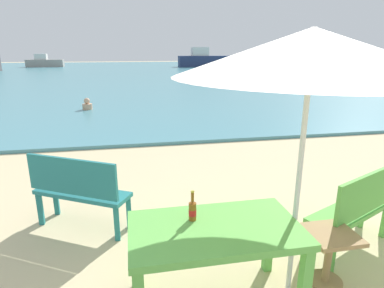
{
  "coord_description": "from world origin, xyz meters",
  "views": [
    {
      "loc": [
        -1.37,
        -2.13,
        2.14
      ],
      "look_at": [
        -0.37,
        3.0,
        0.6
      ],
      "focal_mm": 30.13,
      "sensor_mm": 36.0,
      "label": 1
    }
  ],
  "objects_px": {
    "beer_bottle_amber": "(192,210)",
    "boat_cargo_ship": "(44,62)",
    "bench_green_left": "(359,206)",
    "boat_ferry": "(204,60)",
    "bench_teal_center": "(78,189)",
    "side_table_wood": "(329,250)",
    "picnic_table_green": "(215,238)",
    "patio_umbrella": "(312,53)",
    "swimmer_person": "(87,105)",
    "boat_barge": "(352,69)"
  },
  "relations": [
    {
      "from": "beer_bottle_amber",
      "to": "bench_green_left",
      "type": "height_order",
      "value": "beer_bottle_amber"
    },
    {
      "from": "patio_umbrella",
      "to": "swimmer_person",
      "type": "xyz_separation_m",
      "value": [
        -2.83,
        9.59,
        -1.88
      ]
    },
    {
      "from": "bench_green_left",
      "to": "boat_cargo_ship",
      "type": "relative_size",
      "value": 0.29
    },
    {
      "from": "swimmer_person",
      "to": "boat_barge",
      "type": "bearing_deg",
      "value": 32.07
    },
    {
      "from": "patio_umbrella",
      "to": "boat_ferry",
      "type": "xyz_separation_m",
      "value": [
        7.85,
        37.52,
        -1.21
      ]
    },
    {
      "from": "side_table_wood",
      "to": "bench_green_left",
      "type": "xyz_separation_m",
      "value": [
        0.6,
        0.42,
        0.19
      ]
    },
    {
      "from": "beer_bottle_amber",
      "to": "boat_cargo_ship",
      "type": "distance_m",
      "value": 41.71
    },
    {
      "from": "picnic_table_green",
      "to": "bench_green_left",
      "type": "bearing_deg",
      "value": 15.35
    },
    {
      "from": "beer_bottle_amber",
      "to": "bench_green_left",
      "type": "distance_m",
      "value": 1.93
    },
    {
      "from": "swimmer_person",
      "to": "side_table_wood",
      "type": "bearing_deg",
      "value": -71.35
    },
    {
      "from": "boat_cargo_ship",
      "to": "beer_bottle_amber",
      "type": "bearing_deg",
      "value": -75.65
    },
    {
      "from": "beer_bottle_amber",
      "to": "boat_cargo_ship",
      "type": "height_order",
      "value": "boat_cargo_ship"
    },
    {
      "from": "picnic_table_green",
      "to": "bench_green_left",
      "type": "height_order",
      "value": "bench_green_left"
    },
    {
      "from": "swimmer_person",
      "to": "boat_barge",
      "type": "distance_m",
      "value": 23.2
    },
    {
      "from": "side_table_wood",
      "to": "bench_teal_center",
      "type": "relative_size",
      "value": 0.44
    },
    {
      "from": "beer_bottle_amber",
      "to": "boat_cargo_ship",
      "type": "bearing_deg",
      "value": 104.35
    },
    {
      "from": "boat_cargo_ship",
      "to": "swimmer_person",
      "type": "bearing_deg",
      "value": -74.84
    },
    {
      "from": "picnic_table_green",
      "to": "side_table_wood",
      "type": "xyz_separation_m",
      "value": [
        1.11,
        0.05,
        -0.3
      ]
    },
    {
      "from": "swimmer_person",
      "to": "boat_cargo_ship",
      "type": "distance_m",
      "value": 32.05
    },
    {
      "from": "swimmer_person",
      "to": "bench_green_left",
      "type": "bearing_deg",
      "value": -67.29
    },
    {
      "from": "bench_green_left",
      "to": "boat_ferry",
      "type": "xyz_separation_m",
      "value": [
        6.86,
        37.07,
        0.36
      ]
    },
    {
      "from": "picnic_table_green",
      "to": "boat_barge",
      "type": "relative_size",
      "value": 0.36
    },
    {
      "from": "bench_teal_center",
      "to": "bench_green_left",
      "type": "relative_size",
      "value": 0.98
    },
    {
      "from": "beer_bottle_amber",
      "to": "side_table_wood",
      "type": "height_order",
      "value": "beer_bottle_amber"
    },
    {
      "from": "swimmer_person",
      "to": "boat_ferry",
      "type": "bearing_deg",
      "value": 69.06
    },
    {
      "from": "patio_umbrella",
      "to": "bench_teal_center",
      "type": "distance_m",
      "value": 2.95
    },
    {
      "from": "bench_green_left",
      "to": "boat_cargo_ship",
      "type": "xyz_separation_m",
      "value": [
        -12.21,
        40.08,
        0.09
      ]
    },
    {
      "from": "bench_teal_center",
      "to": "picnic_table_green",
      "type": "bearing_deg",
      "value": -49.2
    },
    {
      "from": "patio_umbrella",
      "to": "swimmer_person",
      "type": "distance_m",
      "value": 10.18
    },
    {
      "from": "picnic_table_green",
      "to": "patio_umbrella",
      "type": "xyz_separation_m",
      "value": [
        0.72,
        0.03,
        1.47
      ]
    },
    {
      "from": "boat_cargo_ship",
      "to": "bench_teal_center",
      "type": "bearing_deg",
      "value": -76.74
    },
    {
      "from": "bench_teal_center",
      "to": "boat_ferry",
      "type": "distance_m",
      "value": 37.37
    },
    {
      "from": "side_table_wood",
      "to": "boat_cargo_ship",
      "type": "height_order",
      "value": "boat_cargo_ship"
    },
    {
      "from": "bench_teal_center",
      "to": "bench_green_left",
      "type": "xyz_separation_m",
      "value": [
        3.0,
        -1.03,
        0.0
      ]
    },
    {
      "from": "bench_teal_center",
      "to": "patio_umbrella",
      "type": "bearing_deg",
      "value": -36.25
    },
    {
      "from": "picnic_table_green",
      "to": "swimmer_person",
      "type": "xyz_separation_m",
      "value": [
        -2.12,
        9.62,
        -0.41
      ]
    },
    {
      "from": "bench_teal_center",
      "to": "bench_green_left",
      "type": "height_order",
      "value": "same"
    },
    {
      "from": "side_table_wood",
      "to": "swimmer_person",
      "type": "xyz_separation_m",
      "value": [
        -3.23,
        9.57,
        -0.11
      ]
    },
    {
      "from": "boat_cargo_ship",
      "to": "side_table_wood",
      "type": "bearing_deg",
      "value": -74.01
    },
    {
      "from": "side_table_wood",
      "to": "boat_cargo_ship",
      "type": "relative_size",
      "value": 0.13
    },
    {
      "from": "boat_barge",
      "to": "patio_umbrella",
      "type": "bearing_deg",
      "value": -127.52
    },
    {
      "from": "side_table_wood",
      "to": "boat_ferry",
      "type": "height_order",
      "value": "boat_ferry"
    },
    {
      "from": "beer_bottle_amber",
      "to": "boat_ferry",
      "type": "height_order",
      "value": "boat_ferry"
    },
    {
      "from": "bench_teal_center",
      "to": "boat_barge",
      "type": "xyz_separation_m",
      "value": [
        18.83,
        20.44,
        0.05
      ]
    },
    {
      "from": "patio_umbrella",
      "to": "boat_cargo_ship",
      "type": "height_order",
      "value": "patio_umbrella"
    },
    {
      "from": "swimmer_person",
      "to": "picnic_table_green",
      "type": "bearing_deg",
      "value": -77.58
    },
    {
      "from": "picnic_table_green",
      "to": "swimmer_person",
      "type": "bearing_deg",
      "value": 102.42
    },
    {
      "from": "bench_teal_center",
      "to": "bench_green_left",
      "type": "bearing_deg",
      "value": -18.93
    },
    {
      "from": "bench_teal_center",
      "to": "swimmer_person",
      "type": "relative_size",
      "value": 2.98
    },
    {
      "from": "beer_bottle_amber",
      "to": "swimmer_person",
      "type": "xyz_separation_m",
      "value": [
        -1.96,
        9.48,
        -0.61
      ]
    }
  ]
}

